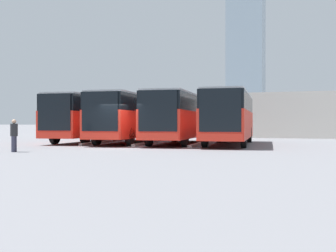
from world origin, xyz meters
TOP-DOWN VIEW (x-y plane):
  - ground_plane at (0.00, 0.00)m, footprint 600.00×600.00m
  - bus_0 at (-5.26, -5.34)m, footprint 3.45×11.26m
  - curb_divider_0 at (-3.50, -3.70)m, footprint 0.68×5.26m
  - bus_1 at (-1.75, -5.41)m, footprint 3.45×11.26m
  - curb_divider_1 at (0.00, -3.77)m, footprint 0.68×5.26m
  - bus_2 at (1.75, -5.30)m, footprint 3.45×11.26m
  - curb_divider_2 at (3.50, -3.66)m, footprint 0.68×5.26m
  - bus_3 at (5.25, -5.97)m, footprint 3.45×11.26m
  - pedestrian at (3.55, 4.80)m, footprint 0.43×0.43m
  - station_building at (0.00, -24.13)m, footprint 26.82×14.14m
  - office_tower at (22.58, -211.87)m, footprint 19.32×19.32m

SIDE VIEW (x-z plane):
  - ground_plane at x=0.00m, z-range 0.00..0.00m
  - curb_divider_0 at x=-3.50m, z-range 0.00..0.15m
  - curb_divider_1 at x=0.00m, z-range 0.00..0.15m
  - curb_divider_2 at x=3.50m, z-range 0.00..0.15m
  - pedestrian at x=3.55m, z-range 0.06..1.66m
  - bus_0 at x=-5.26m, z-range 0.19..3.55m
  - bus_1 at x=-1.75m, z-range 0.19..3.55m
  - bus_2 at x=1.75m, z-range 0.19..3.55m
  - bus_3 at x=5.25m, z-range 0.19..3.55m
  - station_building at x=0.00m, z-range 0.03..4.35m
  - office_tower at x=22.58m, z-range -0.60..78.73m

